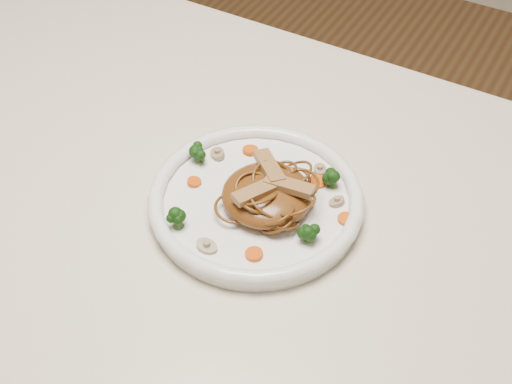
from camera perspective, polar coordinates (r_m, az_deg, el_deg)
The scene contains 19 objects.
table at distance 0.97m, azimuth -4.32°, elevation -4.25°, with size 1.20×0.80×0.75m.
plate at distance 0.88m, azimuth -0.00°, elevation -1.01°, with size 0.27×0.27×0.02m, color white.
noodle_mound at distance 0.85m, azimuth 0.93°, elevation -0.21°, with size 0.11×0.11×0.04m, color brown.
chicken_a at distance 0.84m, azimuth 2.77°, elevation 0.53°, with size 0.06×0.02×0.01m, color #A67F4E.
chicken_b at distance 0.86m, azimuth 1.11°, elevation 2.11°, with size 0.06×0.02×0.01m, color #A67F4E.
chicken_c at distance 0.83m, azimuth 0.02°, elevation 0.04°, with size 0.06×0.02×0.01m, color #A67F4E.
broccoli_0 at distance 0.88m, azimuth 6.46°, elevation 1.17°, with size 0.02×0.02×0.03m, color #0E330A, non-canonical shape.
broccoli_1 at distance 0.91m, azimuth -4.73°, elevation 3.41°, with size 0.03×0.03×0.03m, color #0E330A, non-canonical shape.
broccoli_2 at distance 0.83m, azimuth -6.57°, elevation -2.10°, with size 0.03×0.03×0.03m, color #0E330A, non-canonical shape.
broccoli_3 at distance 0.82m, azimuth 4.48°, elevation -3.26°, with size 0.03×0.03×0.03m, color #0E330A, non-canonical shape.
carrot_0 at distance 0.89m, azimuth 5.15°, elevation 0.87°, with size 0.02×0.02×0.01m, color #ED5708.
carrot_1 at distance 0.89m, azimuth -5.17°, elevation 0.84°, with size 0.02×0.02×0.01m, color #ED5708.
carrot_2 at distance 0.85m, azimuth 7.49°, elevation -2.24°, with size 0.02×0.02×0.01m, color #ED5708.
carrot_3 at distance 0.93m, azimuth -0.48°, elevation 3.51°, with size 0.02×0.02×0.01m, color #ED5708.
carrot_4 at distance 0.81m, azimuth -0.17°, elevation -5.19°, with size 0.02×0.02×0.01m, color #ED5708.
mushroom_0 at distance 0.82m, azimuth -4.11°, elevation -4.52°, with size 0.03×0.03×0.01m, color tan.
mushroom_1 at distance 0.87m, azimuth 6.74°, elevation -0.82°, with size 0.02×0.02×0.01m, color tan.
mushroom_2 at distance 0.93m, azimuth -3.22°, elevation 3.20°, with size 0.03×0.03×0.01m, color tan.
mushroom_3 at distance 0.91m, azimuth 5.34°, elevation 1.84°, with size 0.02×0.02×0.01m, color tan.
Camera 1 is at (0.37, -0.51, 1.39)m, focal length 48.03 mm.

